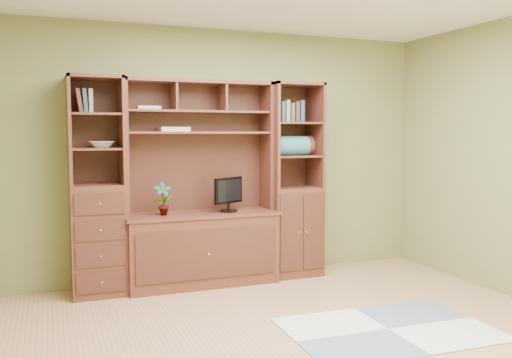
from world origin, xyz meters
name	(u,v)px	position (x,y,z in m)	size (l,w,h in m)	color
room	(311,165)	(0.00, 0.00, 1.30)	(4.60, 4.10, 2.64)	tan
center_hutch	(201,183)	(-0.34, 1.73, 1.02)	(1.54, 0.53, 2.05)	#55291D
left_tower	(97,187)	(-1.34, 1.77, 1.02)	(0.50, 0.45, 2.05)	#55291D
right_tower	(293,180)	(0.69, 1.77, 1.02)	(0.55, 0.45, 2.05)	#55291D
rug	(389,329)	(0.67, -0.03, 0.01)	(1.57, 1.05, 0.01)	#A9AEAF
monitor	(228,188)	(-0.07, 1.70, 0.97)	(0.39, 0.17, 0.48)	black
orchid	(163,199)	(-0.73, 1.70, 0.89)	(0.17, 0.11, 0.32)	#AB533A
magazines	(174,129)	(-0.59, 1.82, 1.56)	(0.29, 0.21, 0.04)	beige
bowl	(102,144)	(-1.29, 1.77, 1.42)	(0.24, 0.24, 0.06)	beige
blanket_teal	(291,146)	(0.64, 1.73, 1.39)	(0.35, 0.20, 0.20)	#2D6E76
blanket_red	(296,145)	(0.76, 1.85, 1.39)	(0.37, 0.21, 0.21)	brown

